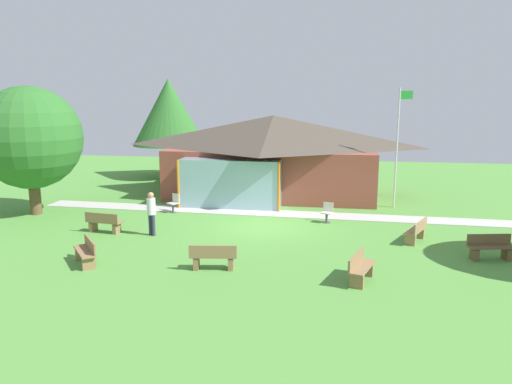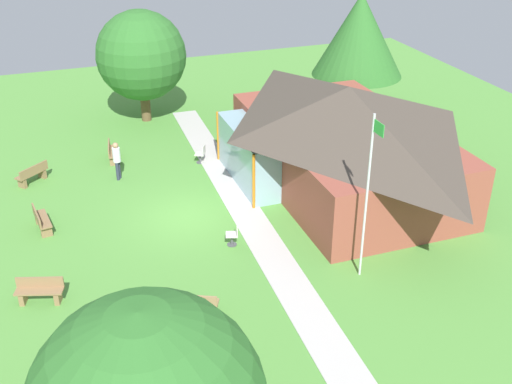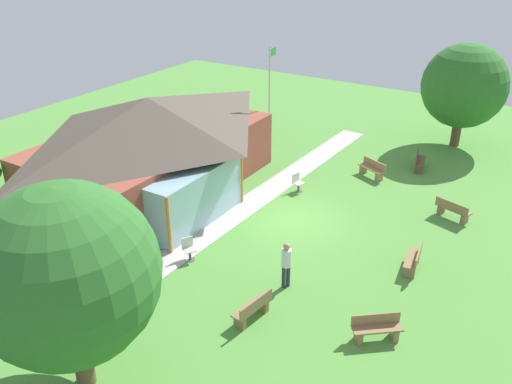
% 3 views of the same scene
% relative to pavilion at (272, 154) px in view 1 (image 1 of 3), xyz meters
% --- Properties ---
extents(ground_plane, '(44.00, 44.00, 0.00)m').
position_rel_pavilion_xyz_m(ground_plane, '(0.67, -6.86, -2.26)').
color(ground_plane, '#54933D').
extents(pavilion, '(11.96, 8.17, 4.37)m').
position_rel_pavilion_xyz_m(pavilion, '(0.00, 0.00, 0.00)').
color(pavilion, brown).
rests_on(pavilion, ground_plane).
extents(footpath, '(22.81, 2.02, 0.03)m').
position_rel_pavilion_xyz_m(footpath, '(0.67, -4.65, -2.25)').
color(footpath, '#BCB7B2').
rests_on(footpath, ground_plane).
extents(flagpole, '(0.64, 0.08, 5.81)m').
position_rel_pavilion_xyz_m(flagpole, '(6.44, -2.39, 0.93)').
color(flagpole, silver).
rests_on(flagpole, ground_plane).
extents(bench_mid_left, '(1.55, 0.65, 0.84)m').
position_rel_pavilion_xyz_m(bench_mid_left, '(-5.65, -8.93, -1.86)').
color(bench_mid_left, olive).
rests_on(bench_mid_left, ground_plane).
extents(bench_front_center, '(1.55, 0.64, 0.84)m').
position_rel_pavilion_xyz_m(bench_front_center, '(-0.25, -12.39, -1.86)').
color(bench_front_center, olive).
rests_on(bench_front_center, ground_plane).
extents(bench_lawn_far_right, '(1.56, 0.73, 0.84)m').
position_rel_pavilion_xyz_m(bench_lawn_far_right, '(8.72, -9.92, -1.86)').
color(bench_lawn_far_right, brown).
rests_on(bench_lawn_far_right, ground_plane).
extents(bench_front_right, '(0.88, 1.56, 0.84)m').
position_rel_pavilion_xyz_m(bench_front_right, '(4.30, -12.65, -1.86)').
color(bench_front_right, olive).
rests_on(bench_front_right, ground_plane).
extents(bench_mid_right, '(1.04, 1.54, 0.84)m').
position_rel_pavilion_xyz_m(bench_mid_right, '(6.58, -8.22, -1.86)').
color(bench_mid_right, '#9E7A51').
rests_on(bench_mid_right, ground_plane).
extents(bench_front_left, '(1.29, 1.44, 0.84)m').
position_rel_pavilion_xyz_m(bench_front_left, '(-4.48, -12.55, -1.86)').
color(bench_front_left, olive).
rests_on(bench_front_left, ground_plane).
extents(patio_chair_west, '(0.60, 0.60, 0.86)m').
position_rel_pavilion_xyz_m(patio_chair_west, '(-4.00, -5.11, -1.85)').
color(patio_chair_west, beige).
rests_on(patio_chair_west, ground_plane).
extents(patio_chair_lawn_spare, '(0.55, 0.55, 0.86)m').
position_rel_pavilion_xyz_m(patio_chair_lawn_spare, '(3.20, -5.85, -1.85)').
color(patio_chair_lawn_spare, beige).
rests_on(patio_chair_lawn_spare, ground_plane).
extents(visitor_strolling_lawn, '(0.34, 0.34, 1.74)m').
position_rel_pavilion_xyz_m(visitor_strolling_lawn, '(-3.60, -8.99, -1.24)').
color(visitor_strolling_lawn, '#2D3347').
rests_on(visitor_strolling_lawn, ground_plane).
extents(tree_behind_pavilion_left, '(4.83, 4.83, 6.52)m').
position_rel_pavilion_xyz_m(tree_behind_pavilion_left, '(-7.48, 4.61, 2.07)').
color(tree_behind_pavilion_left, brown).
rests_on(tree_behind_pavilion_left, ground_plane).
extents(tree_west_hedge, '(4.65, 4.65, 5.88)m').
position_rel_pavilion_xyz_m(tree_west_hedge, '(-10.24, -6.48, 1.28)').
color(tree_west_hedge, brown).
rests_on(tree_west_hedge, ground_plane).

